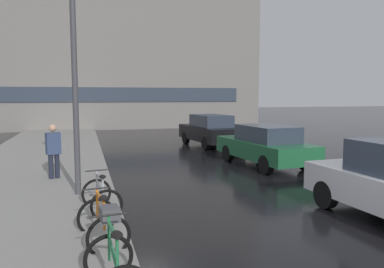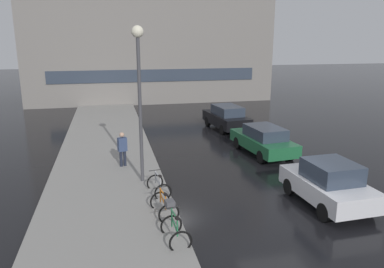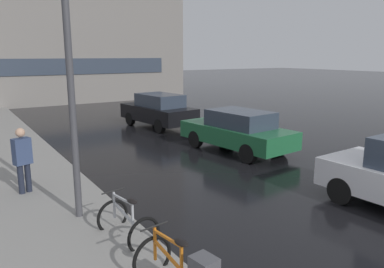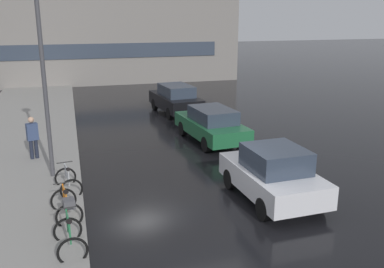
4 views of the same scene
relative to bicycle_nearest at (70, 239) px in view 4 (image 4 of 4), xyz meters
name	(u,v)px [view 4 (image 4 of 4)]	position (x,y,z in m)	size (l,w,h in m)	color
ground_plane	(216,212)	(3.99, 1.13, -0.39)	(140.00, 140.00, 0.00)	black
sidewalk_kerb	(23,133)	(-2.01, 11.13, -0.32)	(4.80, 60.00, 0.14)	gray
bicycle_nearest	(70,239)	(0.00, 0.00, 0.00)	(0.80, 1.14, 1.00)	black
bicycle_second	(67,206)	(-0.05, 1.64, 0.10)	(0.87, 1.44, 0.94)	black
bicycle_third	(68,182)	(-0.01, 3.61, -0.01)	(0.86, 1.23, 0.91)	black
car_white	(273,174)	(5.88, 1.48, 0.43)	(2.08, 3.80, 1.67)	silver
car_green	(211,124)	(6.06, 7.78, 0.38)	(2.25, 4.52, 1.51)	#1E6038
car_black	(176,99)	(5.87, 13.51, 0.43)	(2.27, 4.36, 1.61)	black
pedestrian	(33,137)	(-1.22, 7.05, 0.60)	(0.45, 0.35, 1.75)	#1E2333
streetlamp	(41,45)	(-0.51, 4.98, 4.08)	(0.47, 0.47, 6.40)	#424247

